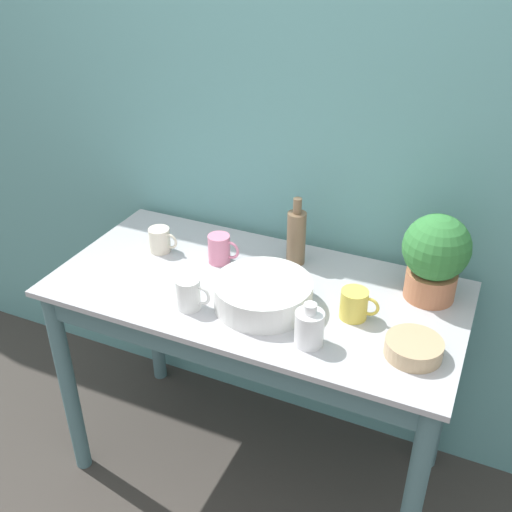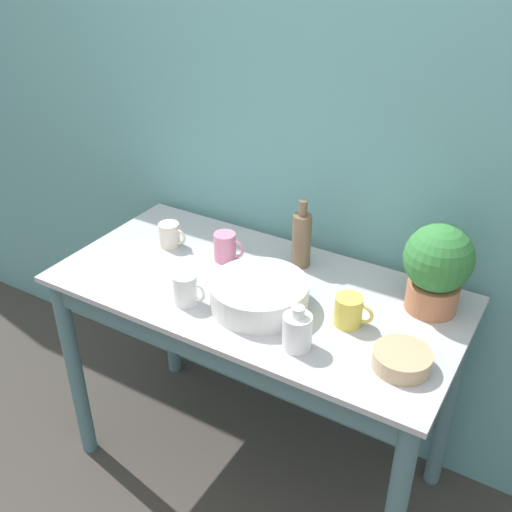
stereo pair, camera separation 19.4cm
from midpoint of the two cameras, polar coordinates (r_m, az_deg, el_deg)
The scene contains 11 objects.
wall_back at distance 2.16m, azimuth 1.76°, elevation 9.85°, with size 6.00×0.05×2.40m.
counter_table at distance 2.08m, azimuth -2.98°, elevation -7.28°, with size 1.37×0.68×0.86m.
potted_plant at distance 1.92m, azimuth 13.99°, elevation -0.01°, with size 0.21×0.21×0.29m.
bowl_wash_large at distance 1.89m, azimuth -2.27°, elevation -3.71°, with size 0.31×0.31×0.09m.
bottle_tall at distance 2.08m, azimuth 1.21°, elevation 1.80°, with size 0.07×0.07×0.25m.
bottle_short at distance 1.72m, azimuth 1.88°, elevation -6.92°, with size 0.09×0.09×0.14m.
mug_cream at distance 2.22m, azimuth -11.58°, elevation 1.43°, with size 0.11×0.08×0.09m.
mug_yellow at distance 1.84m, azimuth 6.43°, elevation -4.70°, with size 0.12×0.08×0.10m.
mug_white at distance 1.90m, azimuth -9.31°, elevation -3.68°, with size 0.12×0.08×0.10m.
mug_pink at distance 2.12m, azimuth -6.08°, elevation 0.60°, with size 0.12×0.08×0.10m.
bowl_small_tan at distance 1.74m, azimuth 11.71°, elevation -8.69°, with size 0.16×0.16×0.05m.
Camera 1 is at (0.69, -1.18, 1.97)m, focal length 42.00 mm.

